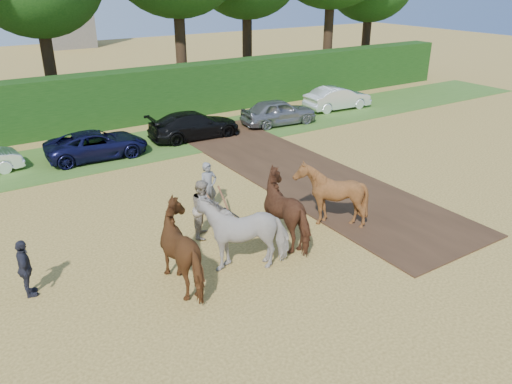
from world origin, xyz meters
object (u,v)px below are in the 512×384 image
spectator_near (203,208)px  spectator_far (25,269)px  parked_cars (152,132)px  plough_team (266,218)px

spectator_near → spectator_far: bearing=130.8°
spectator_near → parked_cars: (2.18, 9.75, -0.27)m
spectator_near → spectator_far: spectator_near is taller
spectator_far → plough_team: 6.82m
spectator_far → parked_cars: (7.68, 10.23, -0.12)m
spectator_near → spectator_far: (-5.49, -0.48, -0.14)m
plough_team → parked_cars: (1.01, 11.62, -0.39)m
parked_cars → plough_team: bearing=-95.0°
spectator_far → parked_cars: size_ratio=0.05×
plough_team → parked_cars: plough_team is taller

